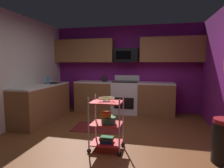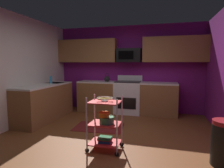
# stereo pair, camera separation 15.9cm
# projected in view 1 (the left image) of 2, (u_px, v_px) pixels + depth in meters

# --- Properties ---
(floor) EXTENTS (4.40, 4.80, 0.04)m
(floor) POSITION_uv_depth(u_px,v_px,m) (106.00, 141.00, 3.61)
(floor) COLOR brown
(floor) RESTS_ON ground
(wall_back) EXTENTS (4.52, 0.06, 2.60)m
(wall_back) POSITION_uv_depth(u_px,v_px,m) (125.00, 69.00, 5.82)
(wall_back) COLOR #751970
(wall_back) RESTS_ON ground
(wall_left) EXTENTS (0.06, 4.80, 2.60)m
(wall_left) POSITION_uv_depth(u_px,v_px,m) (3.00, 71.00, 3.95)
(wall_left) COLOR silver
(wall_left) RESTS_ON ground
(counter_run) EXTENTS (3.65, 2.46, 0.92)m
(counter_run) POSITION_uv_depth(u_px,v_px,m) (94.00, 99.00, 5.29)
(counter_run) COLOR brown
(counter_run) RESTS_ON ground
(oven_range) EXTENTS (0.76, 0.65, 1.10)m
(oven_range) POSITION_uv_depth(u_px,v_px,m) (126.00, 97.00, 5.58)
(oven_range) COLOR white
(oven_range) RESTS_ON ground
(upper_cabinets) EXTENTS (4.40, 0.33, 0.70)m
(upper_cabinets) POSITION_uv_depth(u_px,v_px,m) (124.00, 50.00, 5.58)
(upper_cabinets) COLOR brown
(microwave) EXTENTS (0.70, 0.39, 0.40)m
(microwave) POSITION_uv_depth(u_px,v_px,m) (126.00, 55.00, 5.55)
(microwave) COLOR black
(rolling_cart) EXTENTS (0.57, 0.39, 0.91)m
(rolling_cart) POSITION_uv_depth(u_px,v_px,m) (107.00, 124.00, 3.15)
(rolling_cart) COLOR silver
(rolling_cart) RESTS_ON ground
(fruit_bowl) EXTENTS (0.27, 0.27, 0.07)m
(fruit_bowl) POSITION_uv_depth(u_px,v_px,m) (107.00, 99.00, 3.11)
(fruit_bowl) COLOR silver
(fruit_bowl) RESTS_ON rolling_cart
(mixing_bowl_large) EXTENTS (0.25, 0.25, 0.11)m
(mixing_bowl_large) POSITION_uv_depth(u_px,v_px,m) (108.00, 120.00, 3.14)
(mixing_bowl_large) COLOR #387F4C
(mixing_bowl_large) RESTS_ON rolling_cart
(mixing_bowl_small) EXTENTS (0.18, 0.18, 0.08)m
(mixing_bowl_small) POSITION_uv_depth(u_px,v_px,m) (106.00, 114.00, 3.11)
(mixing_bowl_small) COLOR orange
(mixing_bowl_small) RESTS_ON rolling_cart
(book_stack) EXTENTS (0.24, 0.19, 0.09)m
(book_stack) POSITION_uv_depth(u_px,v_px,m) (107.00, 140.00, 3.18)
(book_stack) COLOR #1E4C8C
(book_stack) RESTS_ON rolling_cart
(kettle) EXTENTS (0.21, 0.18, 0.26)m
(kettle) POSITION_uv_depth(u_px,v_px,m) (104.00, 79.00, 5.66)
(kettle) COLOR black
(kettle) RESTS_ON counter_run
(dish_soap_bottle) EXTENTS (0.06, 0.06, 0.20)m
(dish_soap_bottle) POSITION_uv_depth(u_px,v_px,m) (48.00, 80.00, 5.06)
(dish_soap_bottle) COLOR #2D8CBF
(dish_soap_bottle) RESTS_ON counter_run
(trash_can) EXTENTS (0.34, 0.42, 0.66)m
(trash_can) POSITION_uv_depth(u_px,v_px,m) (224.00, 141.00, 2.73)
(trash_can) COLOR black
(trash_can) RESTS_ON ground
(floor_rug) EXTENTS (1.15, 0.78, 0.01)m
(floor_rug) POSITION_uv_depth(u_px,v_px,m) (98.00, 127.00, 4.29)
(floor_rug) COLOR maroon
(floor_rug) RESTS_ON ground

